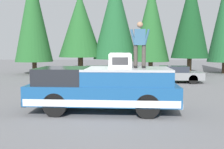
# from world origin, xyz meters

# --- Properties ---
(ground_plane) EXTENTS (90.00, 90.00, 0.00)m
(ground_plane) POSITION_xyz_m (0.00, 0.00, 0.00)
(ground_plane) COLOR slate
(pickup_truck) EXTENTS (2.01, 5.54, 1.65)m
(pickup_truck) POSITION_xyz_m (0.01, -0.52, 0.87)
(pickup_truck) COLOR navy
(pickup_truck) RESTS_ON ground
(compressor_unit) EXTENTS (0.65, 0.84, 0.56)m
(compressor_unit) POSITION_xyz_m (0.15, -1.15, 1.93)
(compressor_unit) COLOR silver
(compressor_unit) RESTS_ON pickup_truck
(person_on_truck_bed) EXTENTS (0.29, 0.72, 1.69)m
(person_on_truck_bed) POSITION_xyz_m (0.04, -1.86, 2.55)
(person_on_truck_bed) COLOR #423D38
(person_on_truck_bed) RESTS_ON pickup_truck
(parked_car_grey) EXTENTS (1.64, 4.10, 1.16)m
(parked_car_grey) POSITION_xyz_m (8.52, -4.56, 0.58)
(parked_car_grey) COLOR gray
(parked_car_grey) RESTS_ON ground
(parked_car_navy) EXTENTS (1.64, 4.10, 1.16)m
(parked_car_navy) POSITION_xyz_m (7.97, 0.70, 0.58)
(parked_car_navy) COLOR navy
(parked_car_navy) RESTS_ON ground
(conifer_left) EXTENTS (3.35, 3.35, 8.90)m
(conifer_left) POSITION_xyz_m (14.01, -7.01, 5.21)
(conifer_left) COLOR #4C3826
(conifer_left) RESTS_ON ground
(conifer_center_left) EXTENTS (3.50, 3.50, 8.50)m
(conifer_center_left) POSITION_xyz_m (14.87, -3.57, 4.83)
(conifer_center_left) COLOR #4C3826
(conifer_center_left) RESTS_ON ground
(conifer_center_right) EXTENTS (4.38, 4.38, 9.72)m
(conifer_center_right) POSITION_xyz_m (16.03, -0.10, 5.53)
(conifer_center_right) COLOR #4C3826
(conifer_center_right) RESTS_ON ground
(conifer_right) EXTENTS (4.34, 4.34, 7.99)m
(conifer_right) POSITION_xyz_m (15.96, 3.42, 4.76)
(conifer_right) COLOR #4C3826
(conifer_right) RESTS_ON ground
(conifer_far_right) EXTENTS (3.48, 3.48, 9.70)m
(conifer_far_right) POSITION_xyz_m (13.91, 7.44, 5.43)
(conifer_far_right) COLOR #4C3826
(conifer_far_right) RESTS_ON ground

